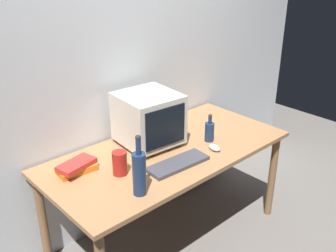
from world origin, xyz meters
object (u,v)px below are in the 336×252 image
(book_stack, at_px, (77,167))
(metal_canister, at_px, (120,163))
(keyboard, at_px, (178,164))
(bottle_tall, at_px, (139,172))
(crt_monitor, at_px, (149,119))
(mug, at_px, (180,124))
(computer_mouse, at_px, (214,148))
(bottle_short, at_px, (209,131))

(book_stack, height_order, metal_canister, metal_canister)
(keyboard, bearing_deg, bottle_tall, -164.13)
(crt_monitor, bearing_deg, mug, 4.34)
(keyboard, relative_size, bottle_tall, 1.15)
(bottle_tall, bearing_deg, metal_canister, 79.96)
(crt_monitor, bearing_deg, bottle_tall, -134.88)
(keyboard, xyz_separation_m, bottle_tall, (-0.37, -0.08, 0.13))
(computer_mouse, bearing_deg, book_stack, 165.07)
(crt_monitor, height_order, computer_mouse, crt_monitor)
(metal_canister, bearing_deg, bottle_short, -5.06)
(bottle_short, bearing_deg, computer_mouse, -123.25)
(mug, bearing_deg, bottle_short, -85.70)
(bottle_short, relative_size, metal_canister, 1.38)
(computer_mouse, xyz_separation_m, bottle_short, (0.08, 0.12, 0.06))
(keyboard, height_order, computer_mouse, computer_mouse)
(book_stack, bearing_deg, crt_monitor, -1.13)
(bottle_short, distance_m, book_stack, 0.96)
(mug, bearing_deg, crt_monitor, -175.66)
(keyboard, bearing_deg, book_stack, 148.60)
(keyboard, xyz_separation_m, bottle_short, (0.40, 0.10, 0.06))
(crt_monitor, height_order, book_stack, crt_monitor)
(metal_canister, bearing_deg, keyboard, -26.44)
(keyboard, distance_m, computer_mouse, 0.33)
(crt_monitor, relative_size, bottle_tall, 1.14)
(keyboard, bearing_deg, computer_mouse, 0.05)
(crt_monitor, xyz_separation_m, bottle_tall, (-0.43, -0.43, -0.05))
(bottle_tall, height_order, book_stack, bottle_tall)
(bottle_short, distance_m, mug, 0.28)
(keyboard, height_order, mug, mug)
(crt_monitor, xyz_separation_m, keyboard, (-0.06, -0.35, -0.18))
(book_stack, bearing_deg, metal_canister, -46.84)
(crt_monitor, bearing_deg, bottle_short, -35.66)
(mug, xyz_separation_m, metal_canister, (-0.71, -0.21, 0.03))
(crt_monitor, relative_size, metal_canister, 2.78)
(book_stack, xyz_separation_m, mug, (0.90, 0.01, 0.01))
(bottle_short, relative_size, mug, 1.72)
(book_stack, height_order, mug, mug)
(mug, bearing_deg, metal_canister, -163.58)
(crt_monitor, distance_m, keyboard, 0.40)
(bottle_tall, height_order, metal_canister, bottle_tall)
(keyboard, xyz_separation_m, metal_canister, (-0.33, 0.16, 0.06))
(crt_monitor, height_order, mug, crt_monitor)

